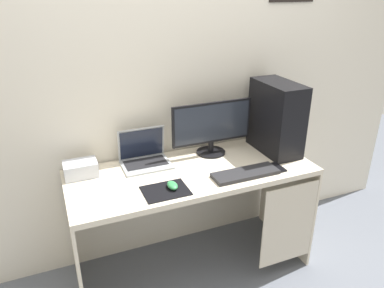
% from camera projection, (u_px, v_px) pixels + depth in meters
% --- Properties ---
extents(ground_plane, '(8.00, 8.00, 0.00)m').
position_uv_depth(ground_plane, '(192.00, 265.00, 2.64)').
color(ground_plane, slate).
extents(wall_back, '(4.00, 0.05, 2.60)m').
position_uv_depth(wall_back, '(172.00, 76.00, 2.42)').
color(wall_back, beige).
rests_on(wall_back, ground_plane).
extents(desk, '(1.55, 0.63, 0.77)m').
position_uv_depth(desk, '(195.00, 191.00, 2.39)').
color(desk, beige).
rests_on(desk, ground_plane).
extents(pc_tower, '(0.21, 0.41, 0.49)m').
position_uv_depth(pc_tower, '(276.00, 118.00, 2.50)').
color(pc_tower, black).
rests_on(pc_tower, desk).
extents(monitor, '(0.57, 0.20, 0.37)m').
position_uv_depth(monitor, '(212.00, 127.00, 2.48)').
color(monitor, black).
rests_on(monitor, desk).
extents(laptop, '(0.31, 0.23, 0.23)m').
position_uv_depth(laptop, '(145.00, 157.00, 2.39)').
color(laptop, '#9EA3A8').
rests_on(laptop, desk).
extents(projector, '(0.20, 0.14, 0.09)m').
position_uv_depth(projector, '(81.00, 169.00, 2.24)').
color(projector, '#B7BCC6').
rests_on(projector, desk).
extents(keyboard, '(0.42, 0.14, 0.02)m').
position_uv_depth(keyboard, '(245.00, 173.00, 2.26)').
color(keyboard, '#232326').
rests_on(keyboard, desk).
extents(mousepad, '(0.26, 0.20, 0.00)m').
position_uv_depth(mousepad, '(166.00, 191.00, 2.09)').
color(mousepad, black).
rests_on(mousepad, desk).
extents(mouse_left, '(0.06, 0.10, 0.03)m').
position_uv_depth(mouse_left, '(172.00, 185.00, 2.11)').
color(mouse_left, '#338C4C').
rests_on(mouse_left, mousepad).
extents(cell_phone, '(0.07, 0.13, 0.01)m').
position_uv_depth(cell_phone, '(277.00, 167.00, 2.35)').
color(cell_phone, black).
rests_on(cell_phone, desk).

